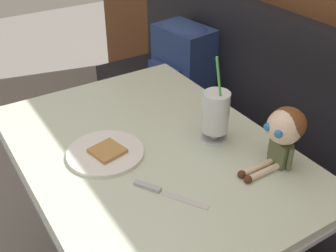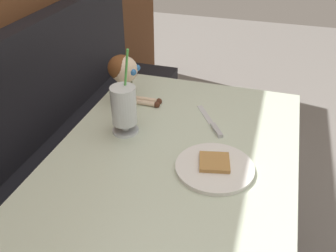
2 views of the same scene
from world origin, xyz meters
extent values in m
cube|color=black|center=(0.00, 0.77, 0.23)|extent=(2.60, 0.48, 0.45)
cube|color=beige|center=(0.00, 0.18, 0.72)|extent=(1.10, 0.80, 0.03)
cube|color=#B7BABF|center=(0.00, 0.18, 0.70)|extent=(1.11, 0.81, 0.02)
cylinder|color=#A5A8AD|center=(0.00, 0.18, 0.37)|extent=(0.14, 0.14, 0.65)
cylinder|color=white|center=(-0.05, 0.04, 0.75)|extent=(0.25, 0.25, 0.01)
cube|color=#B78447|center=(-0.04, 0.04, 0.76)|extent=(0.11, 0.11, 0.01)
cylinder|color=silver|center=(0.07, 0.39, 0.74)|extent=(0.10, 0.10, 0.01)
cylinder|color=silver|center=(0.07, 0.39, 0.77)|extent=(0.03, 0.03, 0.03)
cylinder|color=silver|center=(0.07, 0.39, 0.85)|extent=(0.09, 0.09, 0.14)
cylinder|color=brown|center=(0.07, 0.39, 0.84)|extent=(0.08, 0.08, 0.13)
cylinder|color=#51B74C|center=(0.09, 0.38, 0.95)|extent=(0.02, 0.04, 0.22)
cube|color=silver|center=(0.27, 0.13, 0.74)|extent=(0.13, 0.09, 0.00)
cube|color=#B2B5BA|center=(0.17, 0.07, 0.75)|extent=(0.08, 0.06, 0.01)
cube|color=#5B6642|center=(0.29, 0.48, 0.78)|extent=(0.06, 0.04, 0.08)
sphere|color=beige|center=(0.29, 0.48, 0.88)|extent=(0.11, 0.11, 0.11)
ellipsoid|color=brown|center=(0.29, 0.49, 0.89)|extent=(0.11, 0.11, 0.10)
sphere|color=#2D6BB2|center=(0.27, 0.43, 0.88)|extent=(0.03, 0.03, 0.03)
sphere|color=#2D6BB2|center=(0.31, 0.43, 0.88)|extent=(0.03, 0.03, 0.03)
cylinder|color=beige|center=(0.28, 0.40, 0.75)|extent=(0.02, 0.12, 0.02)
cylinder|color=beige|center=(0.31, 0.40, 0.75)|extent=(0.02, 0.12, 0.02)
sphere|color=#4C2819|center=(0.28, 0.34, 0.75)|extent=(0.03, 0.03, 0.03)
sphere|color=#4C2819|center=(0.31, 0.34, 0.75)|extent=(0.03, 0.03, 0.03)
cylinder|color=#5B6642|center=(0.25, 0.48, 0.79)|extent=(0.02, 0.02, 0.07)
cylinder|color=#5B6642|center=(0.33, 0.48, 0.79)|extent=(0.02, 0.02, 0.07)
camera|label=1|loc=(1.00, -0.38, 1.56)|focal=45.27mm
camera|label=2|loc=(-0.97, -0.09, 1.50)|focal=39.88mm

